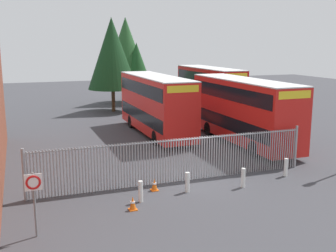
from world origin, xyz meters
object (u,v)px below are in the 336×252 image
object	(u,v)px
double_decker_bus_behind_fence_right	(209,87)
bollard_near_right	(243,178)
bollard_near_left	(141,191)
traffic_cone_by_gate	(133,203)
bollard_far_right	(286,167)
speed_limit_sign_post	(34,190)
bollard_center_front	(187,182)
double_decker_bus_near_gate	(243,109)
traffic_cone_mid_forecourt	(154,185)
double_decker_bus_behind_fence_left	(156,103)

from	to	relation	value
double_decker_bus_behind_fence_right	bollard_near_right	xyz separation A→B (m)	(-8.29, -20.78, -1.95)
bollard_near_left	traffic_cone_by_gate	size ratio (longest dim) A/B	1.61
bollard_near_left	bollard_near_right	xyz separation A→B (m)	(5.12, 0.06, 0.00)
double_decker_bus_behind_fence_right	bollard_far_right	distance (m)	20.87
traffic_cone_by_gate	bollard_far_right	bearing A→B (deg)	9.80
bollard_near_right	speed_limit_sign_post	bearing A→B (deg)	-168.55
bollard_center_front	speed_limit_sign_post	size ratio (longest dim) A/B	0.40
bollard_center_front	bollard_far_right	xyz separation A→B (m)	(5.69, 0.36, 0.00)
double_decker_bus_near_gate	traffic_cone_by_gate	world-z (taller)	double_decker_bus_near_gate
bollard_near_left	traffic_cone_mid_forecourt	bearing A→B (deg)	48.20
bollard_far_right	bollard_near_right	bearing A→B (deg)	-166.60
traffic_cone_mid_forecourt	double_decker_bus_near_gate	bearing A→B (deg)	37.69
speed_limit_sign_post	double_decker_bus_behind_fence_right	bearing A→B (deg)	51.86
bollard_far_right	traffic_cone_by_gate	bearing A→B (deg)	-170.20
traffic_cone_by_gate	traffic_cone_mid_forecourt	world-z (taller)	same
double_decker_bus_behind_fence_left	bollard_near_left	world-z (taller)	double_decker_bus_behind_fence_left
double_decker_bus_behind_fence_left	bollard_far_right	bearing A→B (deg)	-75.16
bollard_near_right	bollard_far_right	xyz separation A→B (m)	(2.94, 0.70, 0.00)
double_decker_bus_behind_fence_right	bollard_near_left	size ratio (longest dim) A/B	11.38
bollard_near_left	bollard_near_right	size ratio (longest dim) A/B	1.00
double_decker_bus_behind_fence_right	bollard_near_left	bearing A→B (deg)	-122.78
double_decker_bus_near_gate	speed_limit_sign_post	bearing A→B (deg)	-145.49
bollard_near_left	traffic_cone_by_gate	xyz separation A→B (m)	(-0.56, -0.73, -0.19)
double_decker_bus_behind_fence_right	traffic_cone_by_gate	size ratio (longest dim) A/B	18.32
traffic_cone_mid_forecourt	traffic_cone_by_gate	bearing A→B (deg)	-130.13
double_decker_bus_behind_fence_left	traffic_cone_mid_forecourt	size ratio (longest dim) A/B	18.32
bollard_far_right	traffic_cone_mid_forecourt	distance (m)	7.07
double_decker_bus_behind_fence_right	bollard_far_right	size ratio (longest dim) A/B	11.38
traffic_cone_by_gate	bollard_near_left	bearing A→B (deg)	52.59
bollard_near_right	bollard_center_front	bearing A→B (deg)	172.93
bollard_near_left	speed_limit_sign_post	size ratio (longest dim) A/B	0.40
bollard_far_right	speed_limit_sign_post	bearing A→B (deg)	-168.09
double_decker_bus_behind_fence_right	bollard_center_front	distance (m)	23.31
bollard_center_front	speed_limit_sign_post	xyz separation A→B (m)	(-6.78, -2.27, 1.30)
double_decker_bus_behind_fence_left	traffic_cone_by_gate	size ratio (longest dim) A/B	18.32
double_decker_bus_near_gate	bollard_near_left	distance (m)	12.49
double_decker_bus_behind_fence_right	bollard_near_right	bearing A→B (deg)	-111.76
double_decker_bus_behind_fence_right	bollard_near_right	world-z (taller)	double_decker_bus_behind_fence_right
double_decker_bus_behind_fence_right	traffic_cone_mid_forecourt	xyz separation A→B (m)	(-12.41, -19.71, -2.13)
double_decker_bus_behind_fence_right	double_decker_bus_behind_fence_left	bearing A→B (deg)	-135.81
traffic_cone_mid_forecourt	speed_limit_sign_post	bearing A→B (deg)	-151.06
double_decker_bus_behind_fence_right	bollard_center_front	world-z (taller)	double_decker_bus_behind_fence_right
bollard_far_right	traffic_cone_by_gate	xyz separation A→B (m)	(-8.62, -1.49, -0.19)
bollard_far_right	traffic_cone_mid_forecourt	bearing A→B (deg)	177.06
bollard_center_front	double_decker_bus_near_gate	bearing A→B (deg)	45.54
traffic_cone_by_gate	speed_limit_sign_post	size ratio (longest dim) A/B	0.25
traffic_cone_by_gate	double_decker_bus_behind_fence_right	bearing A→B (deg)	57.06
bollard_near_left	bollard_far_right	bearing A→B (deg)	5.37
bollard_near_left	traffic_cone_mid_forecourt	world-z (taller)	bollard_near_left
double_decker_bus_behind_fence_right	bollard_near_right	size ratio (longest dim) A/B	11.38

